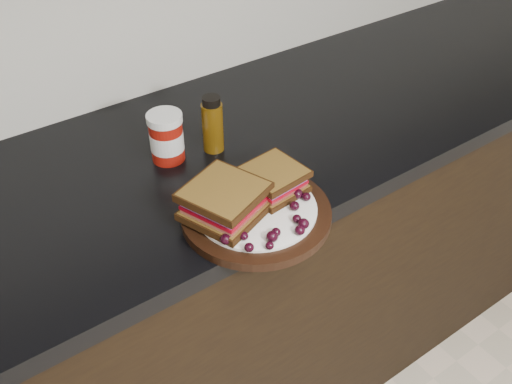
% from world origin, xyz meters
% --- Properties ---
extents(base_cabinets, '(3.96, 0.58, 0.86)m').
position_xyz_m(base_cabinets, '(0.00, 1.70, 0.43)').
color(base_cabinets, black).
rests_on(base_cabinets, ground_plane).
extents(countertop, '(3.98, 0.60, 0.04)m').
position_xyz_m(countertop, '(0.00, 1.70, 0.88)').
color(countertop, black).
rests_on(countertop, base_cabinets).
extents(plate, '(0.28, 0.28, 0.02)m').
position_xyz_m(plate, '(0.18, 1.46, 0.91)').
color(plate, black).
rests_on(plate, countertop).
extents(sandwich_left, '(0.17, 0.17, 0.06)m').
position_xyz_m(sandwich_left, '(0.12, 1.48, 0.95)').
color(sandwich_left, brown).
rests_on(sandwich_left, plate).
extents(sandwich_right, '(0.11, 0.11, 0.05)m').
position_xyz_m(sandwich_right, '(0.23, 1.49, 0.95)').
color(sandwich_right, brown).
rests_on(sandwich_right, plate).
extents(grape_0, '(0.02, 0.02, 0.02)m').
position_xyz_m(grape_0, '(0.08, 1.42, 0.93)').
color(grape_0, black).
rests_on(grape_0, plate).
extents(grape_1, '(0.02, 0.02, 0.02)m').
position_xyz_m(grape_1, '(0.11, 1.41, 0.93)').
color(grape_1, black).
rests_on(grape_1, plate).
extents(grape_2, '(0.02, 0.02, 0.02)m').
position_xyz_m(grape_2, '(0.10, 1.38, 0.93)').
color(grape_2, black).
rests_on(grape_2, plate).
extents(grape_3, '(0.02, 0.02, 0.01)m').
position_xyz_m(grape_3, '(0.13, 1.36, 0.93)').
color(grape_3, black).
rests_on(grape_3, plate).
extents(grape_4, '(0.02, 0.02, 0.02)m').
position_xyz_m(grape_4, '(0.15, 1.38, 0.93)').
color(grape_4, black).
rests_on(grape_4, plate).
extents(grape_5, '(0.02, 0.02, 0.02)m').
position_xyz_m(grape_5, '(0.16, 1.38, 0.93)').
color(grape_5, black).
rests_on(grape_5, plate).
extents(grape_6, '(0.02, 0.02, 0.02)m').
position_xyz_m(grape_6, '(0.20, 1.36, 0.93)').
color(grape_6, black).
rests_on(grape_6, plate).
extents(grape_7, '(0.02, 0.02, 0.02)m').
position_xyz_m(grape_7, '(0.21, 1.37, 0.93)').
color(grape_7, black).
rests_on(grape_7, plate).
extents(grape_8, '(0.02, 0.02, 0.02)m').
position_xyz_m(grape_8, '(0.21, 1.39, 0.93)').
color(grape_8, black).
rests_on(grape_8, plate).
extents(grape_9, '(0.02, 0.02, 0.02)m').
position_xyz_m(grape_9, '(0.23, 1.42, 0.93)').
color(grape_9, black).
rests_on(grape_9, plate).
extents(grape_10, '(0.02, 0.02, 0.02)m').
position_xyz_m(grape_10, '(0.27, 1.43, 0.93)').
color(grape_10, black).
rests_on(grape_10, plate).
extents(grape_11, '(0.02, 0.02, 0.02)m').
position_xyz_m(grape_11, '(0.26, 1.44, 0.93)').
color(grape_11, black).
rests_on(grape_11, plate).
extents(grape_12, '(0.02, 0.02, 0.02)m').
position_xyz_m(grape_12, '(0.26, 1.45, 0.93)').
color(grape_12, black).
rests_on(grape_12, plate).
extents(grape_13, '(0.02, 0.02, 0.02)m').
position_xyz_m(grape_13, '(0.27, 1.49, 0.93)').
color(grape_13, black).
rests_on(grape_13, plate).
extents(grape_14, '(0.01, 0.01, 0.01)m').
position_xyz_m(grape_14, '(0.25, 1.50, 0.93)').
color(grape_14, black).
rests_on(grape_14, plate).
extents(grape_15, '(0.02, 0.02, 0.02)m').
position_xyz_m(grape_15, '(0.22, 1.49, 0.93)').
color(grape_15, black).
rests_on(grape_15, plate).
extents(grape_16, '(0.02, 0.02, 0.02)m').
position_xyz_m(grape_16, '(0.12, 1.52, 0.93)').
color(grape_16, black).
rests_on(grape_16, plate).
extents(grape_17, '(0.02, 0.02, 0.02)m').
position_xyz_m(grape_17, '(0.11, 1.50, 0.93)').
color(grape_17, black).
rests_on(grape_17, plate).
extents(grape_18, '(0.02, 0.02, 0.02)m').
position_xyz_m(grape_18, '(0.08, 1.48, 0.93)').
color(grape_18, black).
rests_on(grape_18, plate).
extents(grape_19, '(0.02, 0.02, 0.02)m').
position_xyz_m(grape_19, '(0.10, 1.47, 0.93)').
color(grape_19, black).
rests_on(grape_19, plate).
extents(grape_20, '(0.02, 0.02, 0.02)m').
position_xyz_m(grape_20, '(0.12, 1.44, 0.93)').
color(grape_20, black).
rests_on(grape_20, plate).
extents(grape_21, '(0.02, 0.02, 0.01)m').
position_xyz_m(grape_21, '(0.13, 1.49, 0.93)').
color(grape_21, black).
rests_on(grape_21, plate).
extents(grape_22, '(0.02, 0.02, 0.01)m').
position_xyz_m(grape_22, '(0.12, 1.47, 0.93)').
color(grape_22, black).
rests_on(grape_22, plate).
extents(grape_23, '(0.02, 0.02, 0.02)m').
position_xyz_m(grape_23, '(0.08, 1.48, 0.93)').
color(grape_23, black).
rests_on(grape_23, plate).
extents(condiment_jar, '(0.08, 0.08, 0.11)m').
position_xyz_m(condiment_jar, '(0.13, 1.72, 0.95)').
color(condiment_jar, maroon).
rests_on(condiment_jar, countertop).
extents(oil_bottle, '(0.05, 0.05, 0.13)m').
position_xyz_m(oil_bottle, '(0.23, 1.70, 0.96)').
color(oil_bottle, '#482F07').
rests_on(oil_bottle, countertop).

